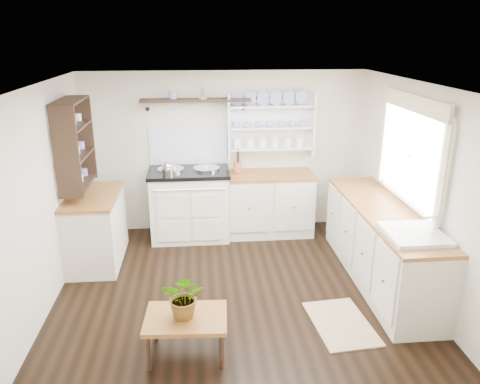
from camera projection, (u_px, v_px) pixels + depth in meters
floor at (236, 290)px, 5.34m from camera, size 4.00×3.80×0.01m
wall_back at (225, 152)px, 6.76m from camera, size 4.00×0.02×2.30m
wall_right at (417, 190)px, 5.14m from camera, size 0.02×3.80×2.30m
wall_left at (42, 201)px, 4.79m from camera, size 0.02×3.80×2.30m
ceiling at (236, 85)px, 4.59m from camera, size 4.00×3.80×0.01m
window at (411, 150)px, 5.14m from camera, size 0.08×1.55×1.22m
aga_cooker at (190, 203)px, 6.61m from camera, size 1.11×0.77×1.02m
back_cabinets at (268, 203)px, 6.75m from camera, size 1.27×0.63×0.90m
right_cabinets at (381, 244)px, 5.43m from camera, size 0.62×2.43×0.90m
belfast_sink at (413, 245)px, 4.62m from camera, size 0.55×0.60×0.45m
left_cabinets at (96, 228)px, 5.89m from camera, size 0.62×1.13×0.90m
plate_rack at (270, 124)px, 6.65m from camera, size 1.20×0.22×0.90m
high_shelf at (196, 101)px, 6.36m from camera, size 1.50×0.29×0.16m
left_shelving at (75, 143)px, 5.53m from camera, size 0.28×0.80×1.05m
kettle at (168, 170)px, 6.30m from camera, size 0.17×0.17×0.21m
utensil_crock at (237, 167)px, 6.62m from camera, size 0.12×0.12×0.14m
center_table at (186, 321)px, 4.18m from camera, size 0.76×0.56×0.40m
potted_plant at (185, 296)px, 4.09m from camera, size 0.44×0.41×0.41m
floor_rug at (341, 323)px, 4.72m from camera, size 0.63×0.90×0.02m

